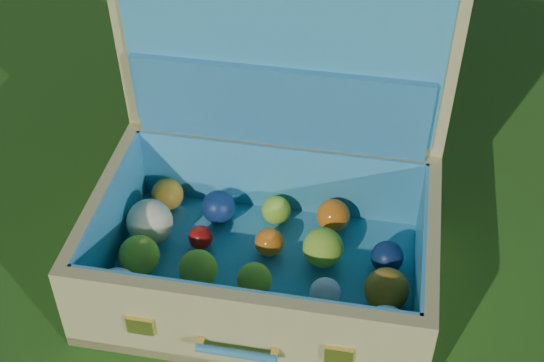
{
  "coord_description": "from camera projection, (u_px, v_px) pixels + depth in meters",
  "views": [
    {
      "loc": [
        0.27,
        -0.95,
        1.18
      ],
      "look_at": [
        0.02,
        0.14,
        0.2
      ],
      "focal_mm": 50.0,
      "sensor_mm": 36.0,
      "label": 1
    }
  ],
  "objects": [
    {
      "name": "suitcase",
      "position": [
        267.0,
        193.0,
        1.49
      ],
      "size": [
        0.69,
        0.53,
        0.64
      ],
      "rotation": [
        0.0,
        0.0,
        0.04
      ],
      "color": "tan",
      "rests_on": "ground"
    },
    {
      "name": "ground",
      "position": [
        245.0,
        298.0,
        1.52
      ],
      "size": [
        60.0,
        60.0,
        0.0
      ],
      "primitive_type": "plane",
      "color": "#215114",
      "rests_on": "ground"
    }
  ]
}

